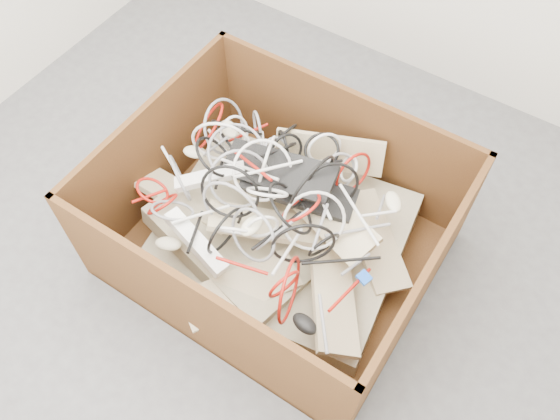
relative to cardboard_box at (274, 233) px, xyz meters
The scene contains 9 objects.
ground 0.25m from the cardboard_box, 134.62° to the right, with size 3.00×3.00×0.00m, color #4B4B4D.
room_shell 1.13m from the cardboard_box, 134.62° to the right, with size 3.04×3.04×2.50m.
cardboard_box is the anchor object (origin of this frame).
keyboard_pile 0.15m from the cardboard_box, 29.77° to the left, with size 1.16×0.99×0.37m.
mice_scatter 0.22m from the cardboard_box, 127.75° to the right, with size 0.91×0.69×0.21m.
power_strip_left 0.35m from the cardboard_box, behind, with size 0.28×0.05×0.04m, color white.
power_strip_right 0.38m from the cardboard_box, 117.11° to the right, with size 0.30×0.06×0.04m, color white.
vga_plug 0.48m from the cardboard_box, 10.30° to the right, with size 0.04×0.04×0.02m, color blue.
cable_tangle 0.28m from the cardboard_box, 159.50° to the left, with size 1.01×0.83×0.48m.
Camera 1 is at (0.83, -0.87, 2.14)m, focal length 37.01 mm.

